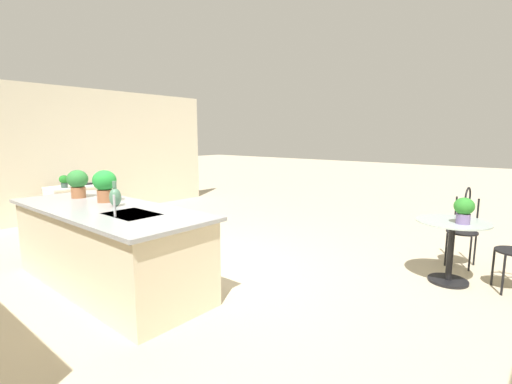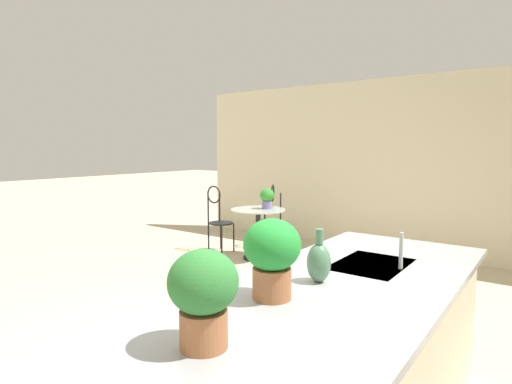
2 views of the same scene
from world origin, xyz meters
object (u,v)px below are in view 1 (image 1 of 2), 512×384
(keyboard, at_px, (85,184))
(bistro_table, at_px, (451,246))
(writing_desk, at_px, (81,197))
(potted_plant_counter_near, at_px, (105,184))
(chair_near_window, at_px, (464,223))
(vase_on_counter, at_px, (115,197))
(potted_plant_counter_far, at_px, (78,182))
(potted_plant_on_desk, at_px, (64,181))
(potted_plant_on_table, at_px, (464,209))

(keyboard, bearing_deg, bistro_table, -168.47)
(bistro_table, height_order, keyboard, keyboard)
(writing_desk, distance_m, potted_plant_counter_near, 3.29)
(chair_near_window, distance_m, vase_on_counter, 4.41)
(writing_desk, height_order, potted_plant_counter_far, potted_plant_counter_far)
(writing_desk, height_order, potted_plant_on_desk, potted_plant_on_desk)
(chair_near_window, distance_m, potted_plant_counter_far, 5.07)
(writing_desk, xyz_separation_m, potted_plant_on_desk, (-0.12, 0.35, 0.37))
(potted_plant_on_table, relative_size, potted_plant_counter_near, 0.77)
(potted_plant_counter_near, xyz_separation_m, potted_plant_on_desk, (2.93, -0.71, -0.26))
(vase_on_counter, bearing_deg, bistro_table, -139.35)
(bistro_table, height_order, vase_on_counter, vase_on_counter)
(potted_plant_on_desk, bearing_deg, potted_plant_counter_far, 161.78)
(writing_desk, bearing_deg, keyboard, -78.69)
(chair_near_window, xyz_separation_m, writing_desk, (6.32, 2.16, -0.06))
(writing_desk, relative_size, potted_plant_counter_near, 3.12)
(keyboard, bearing_deg, writing_desk, 101.31)
(writing_desk, distance_m, potted_plant_counter_far, 2.81)
(potted_plant_counter_far, distance_m, potted_plant_counter_near, 0.56)
(potted_plant_counter_far, height_order, potted_plant_on_desk, potted_plant_counter_far)
(chair_near_window, bearing_deg, bistro_table, 91.28)
(writing_desk, xyz_separation_m, keyboard, (0.02, -0.10, 0.25))
(writing_desk, bearing_deg, vase_on_counter, 161.72)
(potted_plant_counter_far, bearing_deg, keyboard, -26.08)
(chair_near_window, bearing_deg, potted_plant_counter_near, 44.53)
(chair_near_window, height_order, potted_plant_counter_far, potted_plant_counter_far)
(chair_near_window, xyz_separation_m, potted_plant_on_desk, (6.20, 2.51, 0.30))
(writing_desk, distance_m, keyboard, 0.27)
(potted_plant_counter_far, distance_m, potted_plant_on_desk, 2.52)
(keyboard, distance_m, vase_on_counter, 3.64)
(potted_plant_on_table, bearing_deg, writing_desk, 11.52)
(potted_plant_on_table, relative_size, vase_on_counter, 1.03)
(keyboard, relative_size, potted_plant_on_table, 1.48)
(chair_near_window, distance_m, potted_plant_on_desk, 6.69)
(bistro_table, relative_size, potted_plant_counter_near, 2.08)
(potted_plant_on_desk, height_order, vase_on_counter, vase_on_counter)
(chair_near_window, height_order, potted_plant_on_table, chair_near_window)
(bistro_table, bearing_deg, keyboard, 11.53)
(chair_near_window, bearing_deg, potted_plant_on_table, 98.80)
(potted_plant_counter_far, bearing_deg, potted_plant_on_table, -148.20)
(writing_desk, xyz_separation_m, potted_plant_counter_far, (-2.50, 1.13, 0.62))
(potted_plant_on_desk, relative_size, vase_on_counter, 0.83)
(bistro_table, distance_m, potted_plant_counter_far, 4.64)
(chair_near_window, relative_size, potted_plant_counter_near, 2.71)
(keyboard, distance_m, potted_plant_counter_far, 2.83)
(potted_plant_on_table, bearing_deg, potted_plant_counter_far, 31.80)
(writing_desk, height_order, keyboard, keyboard)
(bistro_table, height_order, potted_plant_counter_near, potted_plant_counter_near)
(writing_desk, xyz_separation_m, vase_on_counter, (-3.40, 1.12, 0.52))
(potted_plant_on_table, xyz_separation_m, potted_plant_counter_far, (3.95, 2.45, 0.22))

